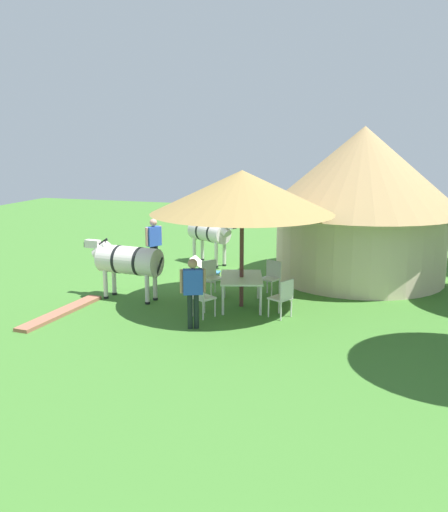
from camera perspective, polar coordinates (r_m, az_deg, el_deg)
ground_plane at (r=15.82m, az=-0.83°, el=-3.06°), size 36.00×36.00×0.00m
thatched_hut at (r=16.85m, az=13.57°, el=5.65°), size 5.64×5.64×4.35m
shade_umbrella at (r=13.51m, az=1.81°, el=6.39°), size 4.36×4.36×3.30m
patio_dining_table at (r=13.88m, az=1.75°, el=-2.38°), size 1.73×1.38×0.74m
patio_chair_near_hut at (r=14.93m, az=4.74°, el=-1.95°), size 0.55×0.56×0.90m
patio_chair_east_end at (r=14.92m, az=-1.27°, el=-1.92°), size 0.60×0.60×0.90m
patio_chair_near_lawn at (r=13.08m, az=-2.33°, el=-3.93°), size 0.58×0.59×0.90m
patio_chair_west_end at (r=13.11m, az=5.90°, el=-3.96°), size 0.58×0.57×0.90m
guest_beside_umbrella at (r=12.25m, az=-3.11°, el=-3.09°), size 0.35×0.51×1.54m
standing_watcher at (r=17.37m, az=-7.01°, el=1.57°), size 0.52×0.40×1.65m
striped_lounge_chair at (r=16.49m, az=-1.86°, el=-1.52°), size 0.58×0.81×0.66m
zebra_nearest_camera at (r=18.35m, az=-1.39°, el=2.32°), size 1.34×1.88×1.57m
zebra_by_umbrella at (r=14.61m, az=-9.58°, el=-0.46°), size 0.86×2.30×1.54m
brick_patio_kerb at (r=13.97m, az=-15.89°, el=-5.42°), size 2.82×0.56×0.08m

